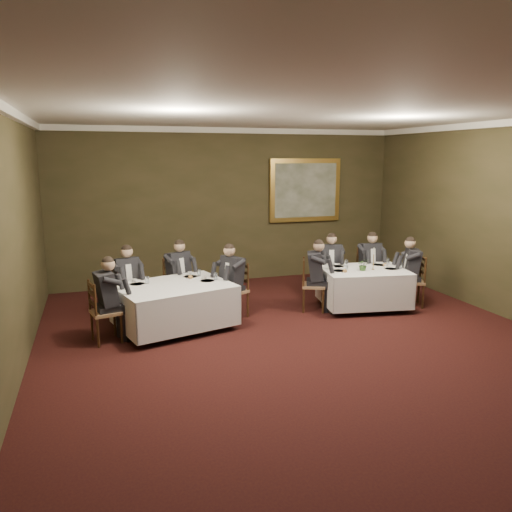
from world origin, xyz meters
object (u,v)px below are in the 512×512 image
candlestick (373,261)px  painting (305,190)px  diner_main_backleft (330,273)px  chair_main_endright (412,291)px  table_main (363,285)px  chair_sec_backright (178,295)px  diner_sec_endleft (106,310)px  centerpiece (363,264)px  diner_main_backright (369,272)px  diner_sec_backleft (127,291)px  chair_main_endleft (313,296)px  chair_sec_backleft (128,303)px  diner_sec_backright (178,284)px  diner_main_endright (412,280)px  chair_sec_endleft (106,325)px  diner_sec_endright (233,290)px  chair_main_backright (368,282)px  diner_main_endleft (314,284)px  table_second (174,303)px  chair_sec_endright (234,302)px  chair_main_backleft (329,284)px

candlestick → painting: painting is taller
diner_main_backleft → chair_main_endright: (1.27, -1.02, -0.23)m
table_main → diner_main_backleft: size_ratio=1.31×
chair_sec_backright → diner_sec_endleft: bearing=20.1°
centerpiece → diner_sec_endleft: bearing=-176.8°
diner_main_backright → diner_sec_backleft: (-4.90, -0.00, 0.00)m
chair_main_endleft → chair_sec_backleft: size_ratio=1.00×
diner_sec_backright → diner_main_backright: bearing=151.8°
diner_main_endright → painting: size_ratio=0.75×
table_main → centerpiece: 0.45m
painting → diner_main_backleft: bearing=-98.2°
chair_sec_backleft → chair_sec_endleft: size_ratio=1.00×
diner_main_endright → diner_sec_backleft: (-5.32, 0.88, 0.00)m
diner_sec_endright → chair_main_endright: bearing=-122.2°
chair_main_backright → diner_sec_endright: (-3.07, -0.50, 0.23)m
diner_main_endleft → diner_sec_backleft: same height
chair_main_endleft → table_main: bearing=103.9°
table_second → centerpiece: bearing=-0.5°
table_main → diner_main_backright: 0.91m
table_main → chair_sec_endright: chair_sec_endright is taller
table_second → diner_sec_endleft: bearing=-165.2°
diner_main_endright → chair_main_backleft: bearing=73.9°
chair_main_endleft → candlestick: (1.12, -0.25, 0.64)m
chair_main_backleft → chair_sec_backright: bearing=14.5°
chair_main_backright → table_second: bearing=15.2°
candlestick → diner_sec_backleft: bearing=169.8°
diner_main_endleft → chair_sec_endright: size_ratio=1.35×
painting → diner_main_endright: bearing=-72.1°
diner_main_endright → diner_sec_backright: size_ratio=1.00×
diner_sec_backright → diner_sec_endleft: (-1.35, -1.32, 0.00)m
diner_sec_backleft → diner_sec_backright: same height
diner_main_backright → diner_sec_endleft: same height
diner_sec_endleft → candlestick: 4.91m
diner_main_endright → candlestick: diner_main_endright is taller
chair_sec_backright → candlestick: 3.75m
diner_sec_backleft → painting: bearing=-169.7°
chair_main_backleft → chair_sec_backright: same height
chair_sec_backleft → chair_sec_backright: same height
table_second → centerpiece: size_ratio=8.81×
chair_sec_backleft → chair_sec_backright: bearing=178.9°
table_second → chair_sec_backright: size_ratio=2.13×
chair_main_backleft → chair_main_endright: 1.64m
diner_sec_backleft → diner_sec_endright: bearing=149.4°
table_second → painting: (3.64, 2.92, 1.63)m
chair_main_endright → chair_sec_backleft: (-5.34, 0.89, 0.00)m
chair_main_endleft → diner_main_endright: bearing=104.0°
diner_main_endright → diner_sec_endleft: (-5.72, -0.19, 0.00)m
chair_sec_backleft → chair_main_endright: bearing=154.6°
chair_sec_backleft → diner_sec_endright: bearing=149.0°
diner_sec_backleft → diner_main_endright: bearing=154.7°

